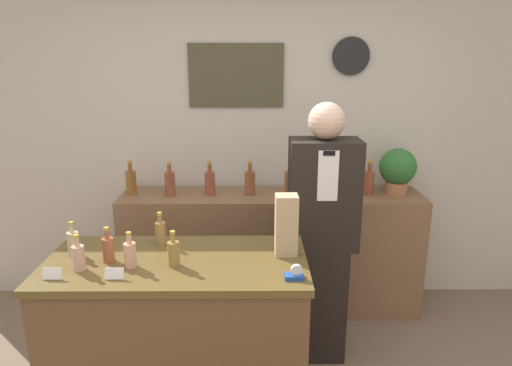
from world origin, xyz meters
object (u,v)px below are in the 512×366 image
object	(u,v)px
potted_plant	(397,169)
shopkeeper	(321,237)
paper_bag	(286,225)
tape_dispenser	(294,274)

from	to	relation	value
potted_plant	shopkeeper	bearing A→B (deg)	-136.09
paper_bag	tape_dispenser	size ratio (longest dim) A/B	3.67
shopkeeper	tape_dispenser	world-z (taller)	shopkeeper
tape_dispenser	potted_plant	bearing A→B (deg)	57.25
paper_bag	shopkeeper	bearing A→B (deg)	61.25
potted_plant	paper_bag	xyz separation A→B (m)	(-0.94, -1.13, -0.02)
shopkeeper	paper_bag	distance (m)	0.63
potted_plant	paper_bag	bearing A→B (deg)	-129.54
shopkeeper	potted_plant	world-z (taller)	shopkeeper
paper_bag	tape_dispenser	xyz separation A→B (m)	(0.02, -0.28, -0.14)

